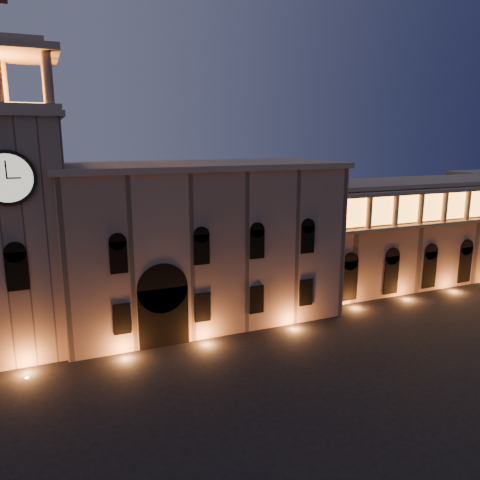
{
  "coord_description": "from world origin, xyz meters",
  "views": [
    {
      "loc": [
        -17.77,
        -26.62,
        20.25
      ],
      "look_at": [
        0.12,
        16.0,
        10.1
      ],
      "focal_mm": 35.0,
      "sensor_mm": 36.0,
      "label": 1
    }
  ],
  "objects": [
    {
      "name": "ground",
      "position": [
        0.0,
        0.0,
        0.0
      ],
      "size": [
        160.0,
        160.0,
        0.0
      ],
      "primitive_type": "plane",
      "color": "black",
      "rests_on": "ground"
    },
    {
      "name": "government_building",
      "position": [
        -2.08,
        21.93,
        8.77
      ],
      "size": [
        30.8,
        12.8,
        17.6
      ],
      "color": "#8B6D5A",
      "rests_on": "ground"
    },
    {
      "name": "clock_tower",
      "position": [
        -20.5,
        20.98,
        12.5
      ],
      "size": [
        9.8,
        9.8,
        32.4
      ],
      "color": "#8B6D5A",
      "rests_on": "ground"
    },
    {
      "name": "colonnade_wing",
      "position": [
        32.0,
        23.92,
        7.33
      ],
      "size": [
        40.6,
        11.5,
        14.5
      ],
      "color": "#856855",
      "rests_on": "ground"
    }
  ]
}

